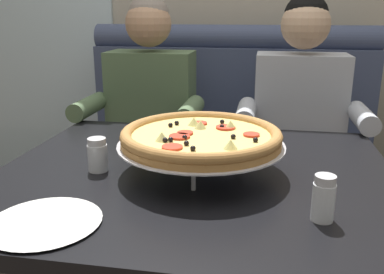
{
  "coord_description": "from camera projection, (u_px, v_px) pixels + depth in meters",
  "views": [
    {
      "loc": [
        0.19,
        -1.11,
        1.2
      ],
      "look_at": [
        -0.02,
        0.07,
        0.84
      ],
      "focal_mm": 39.06,
      "sensor_mm": 36.0,
      "label": 1
    }
  ],
  "objects": [
    {
      "name": "booth_bench",
      "position": [
        225.0,
        168.0,
        2.22
      ],
      "size": [
        1.54,
        0.78,
        1.13
      ],
      "color": "#424C6B",
      "rests_on": "ground_plane"
    },
    {
      "name": "dining_table",
      "position": [
        194.0,
        199.0,
        1.24
      ],
      "size": [
        1.14,
        0.99,
        0.76
      ],
      "color": "black",
      "rests_on": "ground_plane"
    },
    {
      "name": "diner_right",
      "position": [
        299.0,
        128.0,
        1.82
      ],
      "size": [
        0.54,
        0.64,
        1.27
      ],
      "color": "#2D3342",
      "rests_on": "ground_plane"
    },
    {
      "name": "diner_left",
      "position": [
        146.0,
        121.0,
        1.94
      ],
      "size": [
        0.54,
        0.64,
        1.27
      ],
      "color": "#2D3342",
      "rests_on": "ground_plane"
    },
    {
      "name": "shaker_parmesan",
      "position": [
        323.0,
        202.0,
        0.91
      ],
      "size": [
        0.05,
        0.05,
        0.11
      ],
      "color": "white",
      "rests_on": "dining_table"
    },
    {
      "name": "shaker_pepper_flakes",
      "position": [
        98.0,
        157.0,
        1.2
      ],
      "size": [
        0.06,
        0.06,
        0.1
      ],
      "color": "white",
      "rests_on": "dining_table"
    },
    {
      "name": "pizza",
      "position": [
        201.0,
        137.0,
        1.17
      ],
      "size": [
        0.47,
        0.47,
        0.14
      ],
      "color": "silver",
      "rests_on": "dining_table"
    },
    {
      "name": "plate_near_left",
      "position": [
        45.0,
        220.0,
        0.91
      ],
      "size": [
        0.25,
        0.25,
        0.02
      ],
      "color": "white",
      "rests_on": "dining_table"
    }
  ]
}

